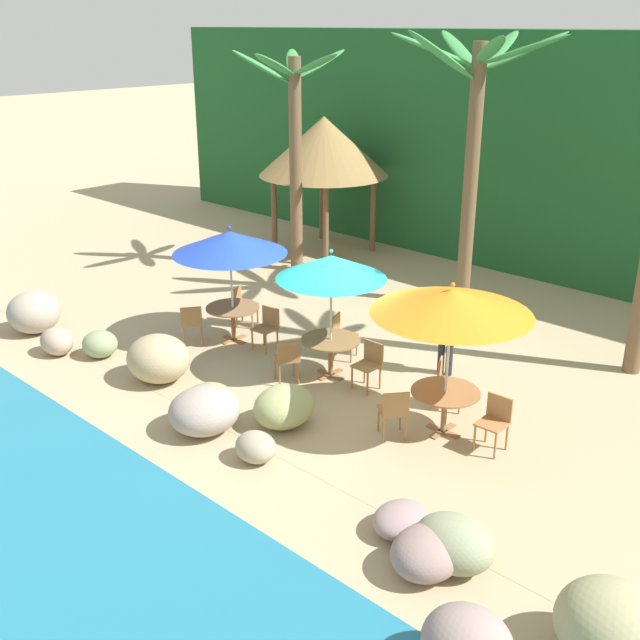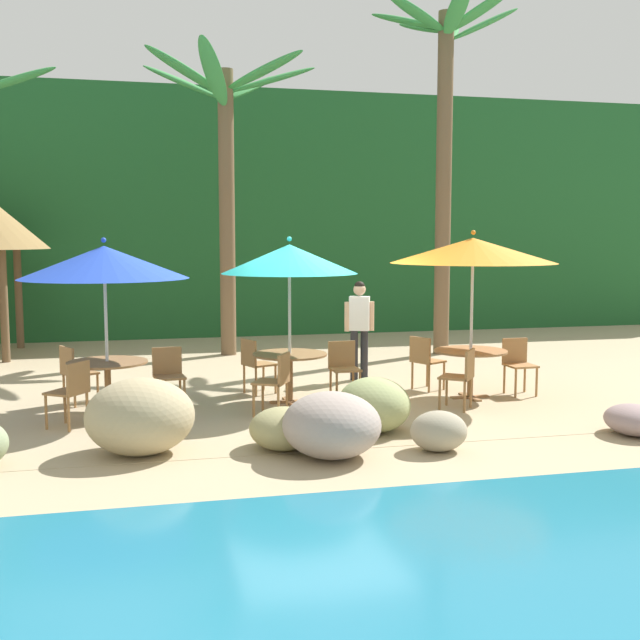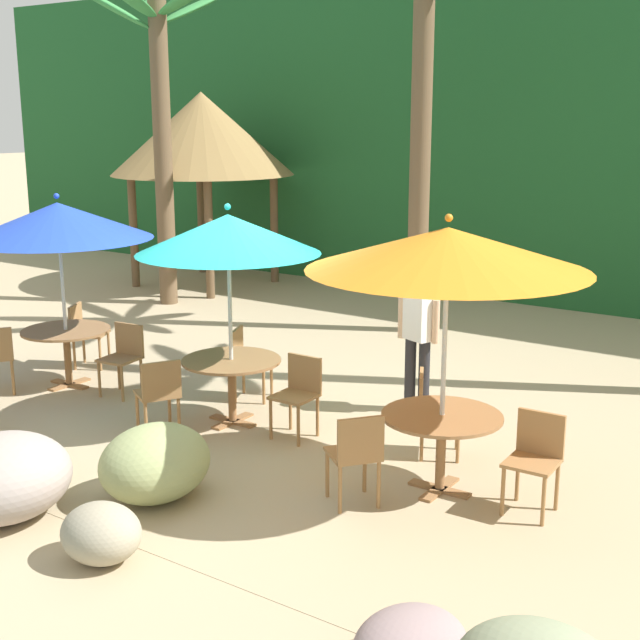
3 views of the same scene
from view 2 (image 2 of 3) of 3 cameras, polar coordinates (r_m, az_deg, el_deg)
ground_plane at (r=11.62m, az=-0.19°, el=-6.04°), size 120.00×120.00×0.00m
terrace_deck at (r=11.62m, az=-0.19°, el=-6.02°), size 18.00×5.20×0.01m
foliage_backdrop at (r=20.24m, az=-6.04°, el=7.67°), size 28.00×2.40×6.00m
rock_seawall at (r=9.14m, az=7.22°, el=-7.10°), size 14.11×3.27×0.92m
umbrella_blue at (r=11.00m, az=-15.55°, el=4.10°), size 2.29×2.29×2.44m
dining_table_blue at (r=11.15m, az=-15.33°, el=-3.58°), size 1.10×1.10×0.74m
chair_blue_seaward at (r=11.35m, az=-11.06°, el=-3.82°), size 0.47×0.47×0.87m
chair_blue_inland at (r=11.88m, az=-17.58°, el=-3.55°), size 0.58×0.57×0.87m
chair_blue_left at (r=10.46m, az=-17.75°, el=-4.85°), size 0.59×0.59×0.87m
umbrella_teal at (r=11.34m, az=-2.26°, el=4.48°), size 2.00×2.00×2.45m
dining_table_teal at (r=11.48m, az=-2.23°, el=-3.08°), size 1.10×1.10×0.74m
chair_teal_seaward at (r=11.78m, az=1.74°, el=-3.34°), size 0.42×0.43×0.87m
chair_teal_inland at (r=12.16m, az=-4.81°, el=-3.06°), size 0.56×0.55×0.87m
chair_teal_left at (r=10.68m, az=-3.21°, el=-4.34°), size 0.58×0.58×0.87m
umbrella_orange at (r=11.88m, az=11.16°, el=5.01°), size 2.49×2.49×2.55m
dining_table_orange at (r=12.02m, az=10.99°, el=-2.77°), size 1.10×1.10×0.74m
chair_orange_seaward at (r=12.50m, az=14.31°, el=-2.98°), size 0.43×0.44×0.87m
chair_orange_inland at (r=12.51m, az=7.68°, el=-2.84°), size 0.57×0.57×0.87m
chair_orange_left at (r=11.20m, az=10.38°, el=-3.94°), size 0.60×0.59×0.87m
palm_tree_second at (r=16.26m, az=-6.86°, el=12.43°), size 3.62×3.67×6.07m
palm_tree_third at (r=16.54m, az=9.09°, el=14.26°), size 3.07×3.11×7.13m
waiter_in_white at (r=13.25m, az=2.90°, el=-0.22°), size 0.52×0.31×1.70m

